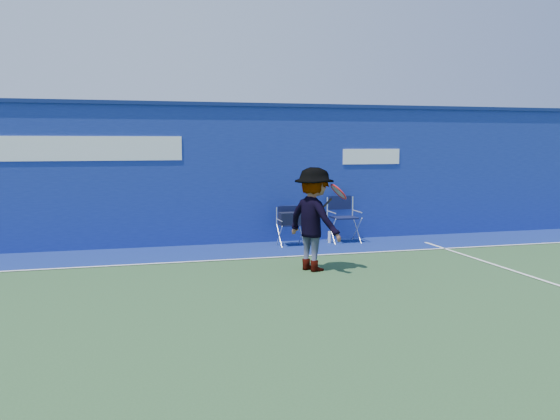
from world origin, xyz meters
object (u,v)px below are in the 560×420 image
object	(u,v)px
water_bottle	(330,237)
tennis_player	(314,219)
directors_chair_left	(290,229)
directors_chair_right	(344,228)

from	to	relation	value
water_bottle	tennis_player	size ratio (longest dim) A/B	0.15
water_bottle	directors_chair_left	bearing A→B (deg)	-174.67
directors_chair_left	tennis_player	size ratio (longest dim) A/B	0.47
directors_chair_right	tennis_player	world-z (taller)	tennis_player
directors_chair_left	tennis_player	distance (m)	2.57
water_bottle	tennis_player	distance (m)	2.96
directors_chair_left	directors_chair_right	world-z (taller)	directors_chair_right
directors_chair_left	directors_chair_right	size ratio (longest dim) A/B	0.83
directors_chair_right	tennis_player	bearing A→B (deg)	-121.09
water_bottle	directors_chair_right	bearing A→B (deg)	4.96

